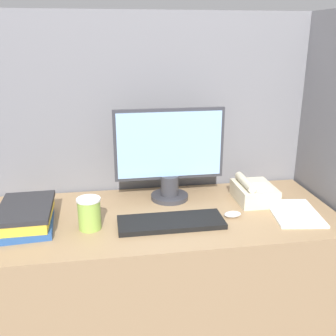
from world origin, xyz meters
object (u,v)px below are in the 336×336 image
at_px(keyboard, 171,222).
at_px(desk_telephone, 253,192).
at_px(mouse, 233,214).
at_px(coffee_cup, 89,213).
at_px(monitor, 169,156).
at_px(book_stack, 26,216).

bearing_deg(keyboard, desk_telephone, 23.37).
bearing_deg(mouse, coffee_cup, -179.48).
relative_size(coffee_cup, desk_telephone, 0.60).
height_order(coffee_cup, desk_telephone, coffee_cup).
distance_m(keyboard, desk_telephone, 0.45).
relative_size(keyboard, coffee_cup, 3.35).
distance_m(monitor, mouse, 0.38).
relative_size(keyboard, book_stack, 1.36).
relative_size(monitor, desk_telephone, 2.35).
distance_m(keyboard, mouse, 0.26).
relative_size(book_stack, desk_telephone, 1.49).
bearing_deg(coffee_cup, book_stack, 166.80).
bearing_deg(monitor, coffee_cup, -145.35).
relative_size(mouse, coffee_cup, 0.56).
bearing_deg(desk_telephone, mouse, -133.80).
xyz_separation_m(monitor, desk_telephone, (0.37, -0.09, -0.16)).
bearing_deg(coffee_cup, keyboard, -3.33).
bearing_deg(book_stack, coffee_cup, -13.20).
distance_m(keyboard, book_stack, 0.57).
bearing_deg(keyboard, book_stack, 172.29).
bearing_deg(monitor, mouse, -46.75).
height_order(keyboard, mouse, mouse).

